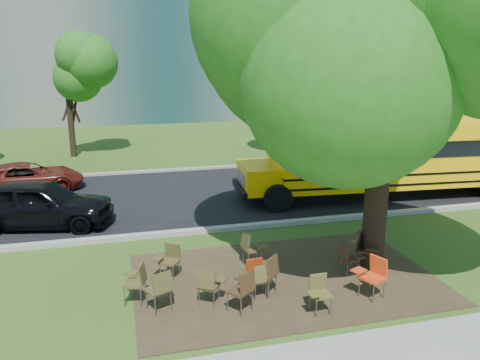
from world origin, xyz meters
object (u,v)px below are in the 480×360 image
object	(u,v)px
main_tree	(389,28)
chair_1	(209,283)
chair_2	(243,287)
chair_9	(170,257)
chair_11	(268,271)
chair_8	(137,279)
chair_5	(319,290)
chair_13	(362,241)
chair_6	(373,273)
chair_7	(349,256)
chair_4	(261,277)
chair_0	(161,286)
bg_car_red	(27,178)
chair_10	(251,246)
chair_3	(255,274)
chair_12	(363,246)
black_car	(39,204)

from	to	relation	value
main_tree	chair_1	distance (m)	6.79
chair_2	chair_9	size ratio (longest dim) A/B	1.10
main_tree	chair_11	xyz separation A→B (m)	(-2.96, -0.72, -5.13)
chair_8	main_tree	bearing A→B (deg)	-68.32
chair_5	chair_13	xyz separation A→B (m)	(2.17, 2.17, 0.01)
chair_6	chair_7	world-z (taller)	chair_6
chair_4	chair_11	xyz separation A→B (m)	(0.18, 0.10, 0.08)
main_tree	chair_6	world-z (taller)	main_tree
main_tree	chair_0	xyz separation A→B (m)	(-5.29, -0.86, -5.13)
chair_13	chair_4	bearing A→B (deg)	-153.35
chair_11	chair_2	bearing A→B (deg)	175.72
chair_9	chair_5	bearing A→B (deg)	173.20
chair_6	bg_car_red	distance (m)	13.96
chair_0	chair_10	world-z (taller)	chair_10
chair_6	chair_9	xyz separation A→B (m)	(-4.15, 2.06, -0.06)
chair_2	chair_3	distance (m)	0.80
chair_2	chair_12	world-z (taller)	chair_12
chair_7	black_car	xyz separation A→B (m)	(-7.64, 5.41, 0.27)
chair_1	chair_3	bearing A→B (deg)	42.78
chair_2	chair_3	size ratio (longest dim) A/B	1.14
chair_0	chair_13	world-z (taller)	chair_0
chair_2	black_car	distance (m)	8.01
chair_9	chair_12	xyz separation A→B (m)	(4.69, -0.66, 0.07)
chair_8	chair_9	distance (m)	1.28
chair_0	chair_13	bearing A→B (deg)	-9.90
chair_2	chair_6	bearing A→B (deg)	-38.14
chair_0	chair_4	xyz separation A→B (m)	(2.15, 0.04, -0.07)
chair_5	bg_car_red	world-z (taller)	bg_car_red
chair_7	chair_8	distance (m)	4.97
main_tree	bg_car_red	xyz separation A→B (m)	(-9.50, 9.51, -5.12)
chair_5	chair_9	size ratio (longest dim) A/B	0.97
chair_13	chair_0	bearing A→B (deg)	-161.69
chair_11	chair_8	bearing A→B (deg)	129.14
chair_8	black_car	bearing A→B (deg)	44.14
main_tree	chair_9	bearing A→B (deg)	172.45
chair_10	bg_car_red	size ratio (longest dim) A/B	0.22
chair_6	chair_9	bearing A→B (deg)	40.49
chair_0	bg_car_red	size ratio (longest dim) A/B	0.22
chair_1	chair_11	size ratio (longest dim) A/B	0.89
chair_12	chair_0	bearing A→B (deg)	-49.35
chair_4	chair_7	size ratio (longest dim) A/B	1.05
chair_12	bg_car_red	size ratio (longest dim) A/B	0.23
chair_0	chair_9	world-z (taller)	chair_0
main_tree	chair_10	world-z (taller)	main_tree
chair_4	chair_11	bearing A→B (deg)	23.06
chair_7	chair_6	bearing A→B (deg)	-6.56
chair_12	chair_1	bearing A→B (deg)	-47.08
chair_3	black_car	distance (m)	7.78
chair_0	chair_13	distance (m)	5.44
main_tree	chair_6	xyz separation A→B (m)	(-0.80, -1.40, -5.13)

